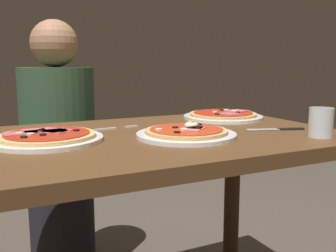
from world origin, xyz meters
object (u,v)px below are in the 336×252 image
at_px(water_glass_near, 321,124).
at_px(fork, 113,128).
at_px(pizza_foreground, 186,133).
at_px(pizza_across_right, 223,116).
at_px(pizza_across_left, 47,137).
at_px(dining_table, 145,176).
at_px(diner_person, 60,163).
at_px(knife, 279,129).

distance_m(water_glass_near, fork, 0.66).
distance_m(pizza_foreground, pizza_across_right, 0.42).
xyz_separation_m(pizza_across_left, water_glass_near, (0.75, -0.29, 0.03)).
height_order(dining_table, pizza_across_left, pizza_across_left).
relative_size(pizza_foreground, diner_person, 0.25).
xyz_separation_m(dining_table, fork, (-0.05, 0.15, 0.13)).
relative_size(pizza_across_right, knife, 1.65).
relative_size(pizza_foreground, fork, 1.90).
relative_size(water_glass_near, diner_person, 0.07).
xyz_separation_m(pizza_across_right, water_glass_near, (0.04, -0.45, 0.03)).
relative_size(pizza_across_right, fork, 1.99).
bearing_deg(knife, pizza_foreground, 174.74).
relative_size(pizza_across_left, pizza_across_right, 0.99).
xyz_separation_m(dining_table, pizza_across_left, (-0.28, 0.03, 0.14)).
bearing_deg(fork, dining_table, -70.51).
height_order(fork, diner_person, diner_person).
xyz_separation_m(water_glass_near, diner_person, (-0.61, 0.88, -0.26)).
bearing_deg(knife, dining_table, 165.50).
relative_size(pizza_across_left, water_glass_near, 3.52).
distance_m(dining_table, pizza_across_left, 0.32).
relative_size(dining_table, pizza_foreground, 4.13).
bearing_deg(dining_table, knife, -14.50).
distance_m(dining_table, pizza_across_right, 0.48).
bearing_deg(knife, diner_person, 128.52).
xyz_separation_m(dining_table, diner_person, (-0.15, 0.62, -0.09)).
bearing_deg(pizza_foreground, dining_table, 141.35).
height_order(pizza_across_right, diner_person, diner_person).
xyz_separation_m(pizza_across_left, knife, (0.72, -0.14, -0.01)).
bearing_deg(knife, pizza_across_right, 93.00).
relative_size(water_glass_near, fork, 0.56).
bearing_deg(fork, pizza_across_right, 5.37).
xyz_separation_m(pizza_foreground, pizza_across_right, (0.32, 0.28, -0.00)).
relative_size(pizza_foreground, pizza_across_left, 0.97).
height_order(fork, knife, knife).
bearing_deg(pizza_foreground, knife, -5.26).
xyz_separation_m(dining_table, pizza_across_right, (0.42, 0.19, 0.14)).
relative_size(knife, diner_person, 0.16).
height_order(pizza_across_left, water_glass_near, water_glass_near).
height_order(pizza_foreground, knife, pizza_foreground).
xyz_separation_m(pizza_across_right, diner_person, (-0.57, 0.43, -0.23)).
xyz_separation_m(pizza_foreground, knife, (0.33, -0.03, -0.01)).
bearing_deg(pizza_foreground, fork, 123.95).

